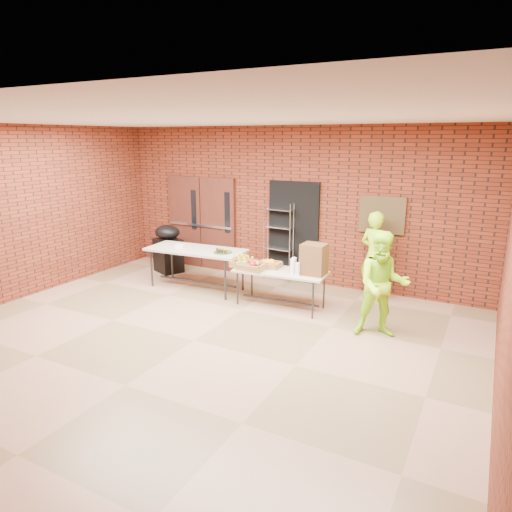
# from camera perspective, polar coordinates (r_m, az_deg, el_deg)

# --- Properties ---
(room) EXTENTS (8.08, 7.08, 3.28)m
(room) POSITION_cam_1_polar(r_m,az_deg,el_deg) (6.51, -8.23, 2.45)
(room) COLOR olive
(room) RESTS_ON ground
(double_doors) EXTENTS (1.78, 0.12, 2.10)m
(double_doors) POSITION_cam_1_polar(r_m,az_deg,el_deg) (10.61, -6.82, 4.15)
(double_doors) COLOR #471C14
(double_doors) RESTS_ON room
(dark_doorway) EXTENTS (1.10, 0.06, 2.10)m
(dark_doorway) POSITION_cam_1_polar(r_m,az_deg,el_deg) (9.53, 4.70, 3.01)
(dark_doorway) COLOR black
(dark_doorway) RESTS_ON room
(bronze_plaque) EXTENTS (0.85, 0.04, 0.70)m
(bronze_plaque) POSITION_cam_1_polar(r_m,az_deg,el_deg) (8.89, 15.49, 4.97)
(bronze_plaque) COLOR #43331B
(bronze_plaque) RESTS_ON room
(wire_rack) EXTENTS (0.62, 0.26, 1.66)m
(wire_rack) POSITION_cam_1_polar(r_m,az_deg,el_deg) (9.56, 2.84, 1.72)
(wire_rack) COLOR #ABAAB1
(wire_rack) RESTS_ON room
(table_left) EXTENTS (2.03, 0.95, 0.81)m
(table_left) POSITION_cam_1_polar(r_m,az_deg,el_deg) (9.14, -7.51, 0.48)
(table_left) COLOR tan
(table_left) RESTS_ON room
(table_right) EXTENTS (1.68, 0.79, 0.67)m
(table_right) POSITION_cam_1_polar(r_m,az_deg,el_deg) (8.10, 3.07, -2.22)
(table_right) COLOR tan
(table_right) RESTS_ON room
(basket_bananas) EXTENTS (0.44, 0.35, 0.14)m
(basket_bananas) POSITION_cam_1_polar(r_m,az_deg,el_deg) (8.31, -1.47, -0.92)
(basket_bananas) COLOR brown
(basket_bananas) RESTS_ON table_right
(basket_oranges) EXTENTS (0.40, 0.31, 0.12)m
(basket_oranges) POSITION_cam_1_polar(r_m,az_deg,el_deg) (8.27, 1.69, -1.05)
(basket_oranges) COLOR brown
(basket_oranges) RESTS_ON table_right
(basket_apples) EXTENTS (0.48, 0.37, 0.15)m
(basket_apples) POSITION_cam_1_polar(r_m,az_deg,el_deg) (8.12, -0.54, -1.25)
(basket_apples) COLOR brown
(basket_apples) RESTS_ON table_right
(muffin_tray) EXTENTS (0.35, 0.35, 0.09)m
(muffin_tray) POSITION_cam_1_polar(r_m,az_deg,el_deg) (8.75, -4.18, 0.67)
(muffin_tray) COLOR #16531B
(muffin_tray) RESTS_ON table_left
(napkin_box) EXTENTS (0.17, 0.11, 0.06)m
(napkin_box) POSITION_cam_1_polar(r_m,az_deg,el_deg) (9.28, -9.48, 1.23)
(napkin_box) COLOR white
(napkin_box) RESTS_ON table_left
(coffee_dispenser) EXTENTS (0.41, 0.36, 0.53)m
(coffee_dispenser) POSITION_cam_1_polar(r_m,az_deg,el_deg) (7.85, 7.26, -0.39)
(coffee_dispenser) COLOR #55301D
(coffee_dispenser) RESTS_ON table_right
(cup_stack_front) EXTENTS (0.09, 0.09, 0.26)m
(cup_stack_front) POSITION_cam_1_polar(r_m,az_deg,el_deg) (7.88, 4.62, -1.30)
(cup_stack_front) COLOR white
(cup_stack_front) RESTS_ON table_right
(cup_stack_mid) EXTENTS (0.07, 0.07, 0.22)m
(cup_stack_mid) POSITION_cam_1_polar(r_m,az_deg,el_deg) (7.78, 5.20, -1.67)
(cup_stack_mid) COLOR white
(cup_stack_mid) RESTS_ON table_right
(cup_stack_back) EXTENTS (0.09, 0.09, 0.26)m
(cup_stack_back) POSITION_cam_1_polar(r_m,az_deg,el_deg) (7.99, 4.79, -1.09)
(cup_stack_back) COLOR white
(cup_stack_back) RESTS_ON table_right
(covered_grill) EXTENTS (0.74, 0.69, 1.07)m
(covered_grill) POSITION_cam_1_polar(r_m,az_deg,el_deg) (10.45, -10.93, 0.94)
(covered_grill) COLOR black
(covered_grill) RESTS_ON room
(volunteer_woman) EXTENTS (0.71, 0.60, 1.67)m
(volunteer_woman) POSITION_cam_1_polar(r_m,az_deg,el_deg) (8.70, 14.60, 0.02)
(volunteer_woman) COLOR #B0FF1C
(volunteer_woman) RESTS_ON room
(volunteer_man) EXTENTS (0.96, 0.85, 1.63)m
(volunteer_man) POSITION_cam_1_polar(r_m,az_deg,el_deg) (7.10, 15.54, -3.49)
(volunteer_man) COLOR #B0FF1C
(volunteer_man) RESTS_ON room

